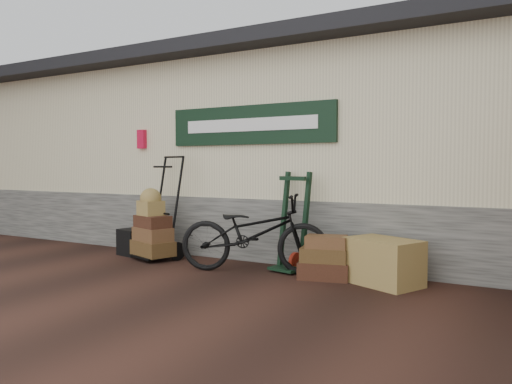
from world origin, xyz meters
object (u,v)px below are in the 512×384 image
black_trunk (133,242)px  bicycle (254,229)px  green_barrow (292,222)px  porter_trolley (163,206)px  suitcase_stack (324,257)px  wicker_hamper (383,262)px

black_trunk → bicycle: bearing=-4.7°
bicycle → green_barrow: bearing=-65.9°
porter_trolley → suitcase_stack: porter_trolley is taller
wicker_hamper → black_trunk: 3.87m
suitcase_stack → wicker_hamper: 0.71m
suitcase_stack → black_trunk: bearing=178.7°
green_barrow → suitcase_stack: bearing=-9.1°
porter_trolley → black_trunk: (-0.59, -0.01, -0.58)m
porter_trolley → green_barrow: size_ratio=1.20×
black_trunk → wicker_hamper: bearing=-0.3°
porter_trolley → bicycle: bearing=12.1°
green_barrow → suitcase_stack: green_barrow is taller
black_trunk → porter_trolley: bearing=1.1°
porter_trolley → bicycle: (1.66, -0.20, -0.21)m
green_barrow → suitcase_stack: 0.69m
green_barrow → black_trunk: green_barrow is taller
wicker_hamper → black_trunk: bearing=179.7°
black_trunk → suitcase_stack: bearing=-1.3°
green_barrow → bicycle: (-0.39, -0.34, -0.08)m
suitcase_stack → green_barrow: bearing=157.0°
porter_trolley → green_barrow: 2.05m
porter_trolley → wicker_hamper: size_ratio=1.91×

